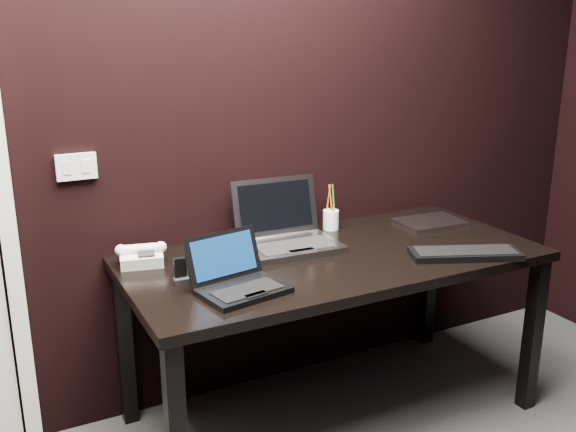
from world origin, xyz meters
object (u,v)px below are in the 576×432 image
silver_laptop (287,235)px  mobile_phone (181,273)px  netbook (238,280)px  ext_keyboard (465,253)px  desk_phone (142,256)px  closed_laptop (430,222)px  pen_cup (331,219)px  desk (334,272)px

silver_laptop → mobile_phone: silver_laptop is taller
netbook → ext_keyboard: netbook is taller
netbook → ext_keyboard: (0.95, -0.10, -0.02)m
netbook → mobile_phone: 0.23m
desk_phone → silver_laptop: bearing=-6.3°
ext_keyboard → mobile_phone: bearing=166.6°
closed_laptop → desk_phone: (-1.34, 0.10, 0.03)m
netbook → pen_cup: bearing=35.3°
ext_keyboard → closed_laptop: size_ratio=1.50×
desk_phone → desk: bearing=-18.3°
silver_laptop → closed_laptop: bearing=-2.2°
desk → desk_phone: (-0.73, 0.24, 0.11)m
netbook → pen_cup: size_ratio=1.59×
desk → closed_laptop: (0.61, 0.15, 0.09)m
ext_keyboard → closed_laptop: 0.44m
netbook → mobile_phone: size_ratio=3.65×
pen_cup → desk: bearing=-118.1°
netbook → silver_laptop: (0.37, 0.34, 0.01)m
silver_laptop → closed_laptop: silver_laptop is taller
mobile_phone → pen_cup: (0.81, 0.30, 0.01)m
pen_cup → ext_keyboard: bearing=-62.4°
desk_phone → pen_cup: 0.89m
desk_phone → mobile_phone: mobile_phone is taller
desk → silver_laptop: (-0.13, 0.18, 0.13)m
mobile_phone → desk_phone: bearing=107.8°
netbook → closed_laptop: size_ratio=1.08×
ext_keyboard → closed_laptop: ext_keyboard is taller
desk → ext_keyboard: 0.53m
silver_laptop → mobile_phone: bearing=-161.3°
netbook → ext_keyboard: bearing=-5.9°
silver_laptop → pen_cup: 0.31m
desk → ext_keyboard: ext_keyboard is taller
closed_laptop → mobile_phone: mobile_phone is taller
closed_laptop → desk_phone: desk_phone is taller
desk → desk_phone: 0.78m
ext_keyboard → mobile_phone: mobile_phone is taller
desk → pen_cup: (0.16, 0.30, 0.13)m
silver_laptop → desk_phone: size_ratio=1.99×
netbook → closed_laptop: bearing=15.8°
desk → pen_cup: pen_cup is taller
netbook → desk_phone: (-0.23, 0.41, -0.00)m
pen_cup → closed_laptop: bearing=-18.5°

